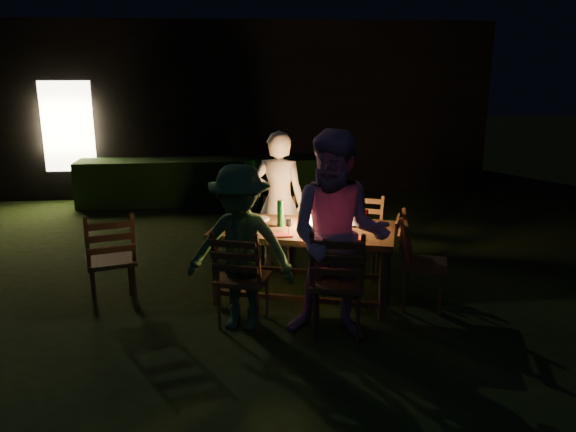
{
  "coord_description": "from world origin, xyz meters",
  "views": [
    {
      "loc": [
        0.13,
        -6.24,
        2.42
      ],
      "look_at": [
        0.71,
        -0.41,
        0.84
      ],
      "focal_mm": 35.0,
      "sensor_mm": 36.0,
      "label": 1
    }
  ],
  "objects": [
    {
      "name": "chair_far_left",
      "position": [
        0.65,
        0.2,
        0.27
      ],
      "size": [
        0.47,
        0.5,
        0.91
      ],
      "rotation": [
        0.0,
        0.0,
        2.96
      ],
      "color": "#4F331A",
      "rests_on": "ground"
    },
    {
      "name": "chair_end",
      "position": [
        2.02,
        -1.03,
        0.31
      ],
      "size": [
        0.62,
        0.6,
        1.02
      ],
      "rotation": [
        0.0,
        0.0,
        -1.93
      ],
      "color": "#4F331A",
      "rests_on": "ground"
    },
    {
      "name": "chair_near_left",
      "position": [
        0.19,
        -1.27,
        0.31
      ],
      "size": [
        0.58,
        0.61,
        1.02
      ],
      "rotation": [
        0.0,
        0.0,
        -0.33
      ],
      "color": "#4F331A",
      "rests_on": "ground"
    },
    {
      "name": "wineglass_c",
      "position": [
        1.05,
        -1.02,
        0.86
      ],
      "size": [
        0.06,
        0.06,
        0.18
      ],
      "primitive_type": null,
      "color": "#59070F",
      "rests_on": "dining_table"
    },
    {
      "name": "person_opp_right",
      "position": [
        1.04,
        -1.58,
        0.95
      ],
      "size": [
        1.09,
        0.96,
        1.9
      ],
      "primitive_type": "imported",
      "rotation": [
        0.0,
        0.0,
        -0.3
      ],
      "color": "#C084B5",
      "rests_on": "ground"
    },
    {
      "name": "bottle_bucket_a",
      "position": [
        0.33,
        2.1,
        0.78
      ],
      "size": [
        0.07,
        0.07,
        0.32
      ],
      "primitive_type": "cylinder",
      "color": "#0F471E",
      "rests_on": "side_table"
    },
    {
      "name": "garden_envelope",
      "position": [
        -0.01,
        6.15,
        1.58
      ],
      "size": [
        40.0,
        40.0,
        3.2
      ],
      "color": "black",
      "rests_on": "ground"
    },
    {
      "name": "person_opp_left",
      "position": [
        0.18,
        -1.31,
        0.78
      ],
      "size": [
        1.14,
        0.86,
        1.57
      ],
      "primitive_type": "imported",
      "rotation": [
        0.0,
        0.0,
        -0.3
      ],
      "color": "#2F5E34",
      "rests_on": "ground"
    },
    {
      "name": "chair_near_right",
      "position": [
        1.05,
        -1.54,
        0.33
      ],
      "size": [
        0.59,
        0.61,
        1.08
      ],
      "rotation": [
        0.0,
        0.0,
        -0.23
      ],
      "color": "#4F331A",
      "rests_on": "ground"
    },
    {
      "name": "lantern",
      "position": [
        0.91,
        -0.63,
        0.93
      ],
      "size": [
        0.16,
        0.16,
        0.35
      ],
      "color": "white",
      "rests_on": "dining_table"
    },
    {
      "name": "dining_table",
      "position": [
        0.85,
        -0.66,
        0.7
      ],
      "size": [
        2.06,
        1.44,
        0.78
      ],
      "rotation": [
        0.0,
        0.0,
        -0.3
      ],
      "color": "#4F331A",
      "rests_on": "ground"
    },
    {
      "name": "chair_spare",
      "position": [
        -1.14,
        -0.69,
        0.32
      ],
      "size": [
        0.6,
        0.63,
        1.07
      ],
      "rotation": [
        0.0,
        0.0,
        0.29
      ],
      "color": "#4F331A",
      "rests_on": "ground"
    },
    {
      "name": "wineglass_b",
      "position": [
        0.13,
        -0.56,
        0.86
      ],
      "size": [
        0.06,
        0.06,
        0.18
      ],
      "primitive_type": null,
      "color": "#59070F",
      "rests_on": "dining_table"
    },
    {
      "name": "phone",
      "position": [
        0.17,
        -0.77,
        0.78
      ],
      "size": [
        0.14,
        0.07,
        0.01
      ],
      "primitive_type": "cube",
      "color": "black",
      "rests_on": "dining_table"
    },
    {
      "name": "plate_far_right",
      "position": [
        1.35,
        -0.59,
        0.78
      ],
      "size": [
        0.25,
        0.25,
        0.01
      ],
      "primitive_type": "cylinder",
      "color": "white",
      "rests_on": "dining_table"
    },
    {
      "name": "plate_near_left",
      "position": [
        0.26,
        -0.71,
        0.78
      ],
      "size": [
        0.25,
        0.25,
        0.01
      ],
      "primitive_type": "cylinder",
      "color": "white",
      "rests_on": "dining_table"
    },
    {
      "name": "napkin_left",
      "position": [
        0.61,
        -0.92,
        0.78
      ],
      "size": [
        0.18,
        0.14,
        0.01
      ],
      "primitive_type": "cube",
      "color": "red",
      "rests_on": "dining_table"
    },
    {
      "name": "napkin_right",
      "position": [
        1.29,
        -1.11,
        0.78
      ],
      "size": [
        0.18,
        0.14,
        0.01
      ],
      "primitive_type": "cube",
      "color": "red",
      "rests_on": "dining_table"
    },
    {
      "name": "side_table",
      "position": [
        0.38,
        2.14,
        0.55
      ],
      "size": [
        0.46,
        0.46,
        0.62
      ],
      "color": "olive",
      "rests_on": "ground"
    },
    {
      "name": "chair_far_right",
      "position": [
        1.61,
        -0.09,
        0.29
      ],
      "size": [
        0.58,
        0.6,
        0.97
      ],
      "rotation": [
        0.0,
        0.0,
        2.72
      ],
      "color": "#4F331A",
      "rests_on": "ground"
    },
    {
      "name": "bottle_bucket_b",
      "position": [
        0.43,
        2.18,
        0.78
      ],
      "size": [
        0.07,
        0.07,
        0.32
      ],
      "primitive_type": "cylinder",
      "color": "#0F471E",
      "rests_on": "side_table"
    },
    {
      "name": "plate_far_left",
      "position": [
        0.39,
        -0.29,
        0.78
      ],
      "size": [
        0.25,
        0.25,
        0.01
      ],
      "primitive_type": "cylinder",
      "color": "white",
      "rests_on": "dining_table"
    },
    {
      "name": "person_house_side",
      "position": [
        0.67,
        0.25,
        0.84
      ],
      "size": [
        0.71,
        0.57,
        1.69
      ],
      "primitive_type": "imported",
      "rotation": [
        0.0,
        0.0,
        2.84
      ],
      "color": "white",
      "rests_on": "ground"
    },
    {
      "name": "bottle_table",
      "position": [
        0.61,
        -0.59,
        0.92
      ],
      "size": [
        0.07,
        0.07,
        0.28
      ],
      "primitive_type": "cylinder",
      "color": "#0F471E",
      "rests_on": "dining_table"
    },
    {
      "name": "wineglass_e",
      "position": [
        0.67,
        -0.92,
        0.86
      ],
      "size": [
        0.06,
        0.06,
        0.18
      ],
      "primitive_type": null,
      "color": "silver",
      "rests_on": "dining_table"
    },
    {
      "name": "wineglass_d",
      "position": [
        1.5,
        -0.68,
        0.86
      ],
      "size": [
        0.06,
        0.06,
        0.18
      ],
      "primitive_type": null,
      "color": "#59070F",
      "rests_on": "dining_table"
    },
    {
      "name": "plate_near_right",
      "position": [
        1.21,
        -1.01,
        0.78
      ],
      "size": [
        0.25,
        0.25,
        0.01
      ],
      "primitive_type": "cylinder",
      "color": "white",
      "rests_on": "dining_table"
    },
    {
      "name": "ice_bucket",
      "position": [
        0.38,
        2.14,
        0.73
      ],
      "size": [
        0.3,
        0.3,
        0.22
      ],
      "primitive_type": "cylinder",
      "color": "#A5A8AD",
      "rests_on": "side_table"
    },
    {
      "name": "wineglass_a",
      "position": [
        0.65,
        -0.31,
        0.86
      ],
      "size": [
        0.06,
        0.06,
        0.18
      ],
      "primitive_type": null,
      "color": "#59070F",
      "rests_on": "dining_table"
    }
  ]
}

